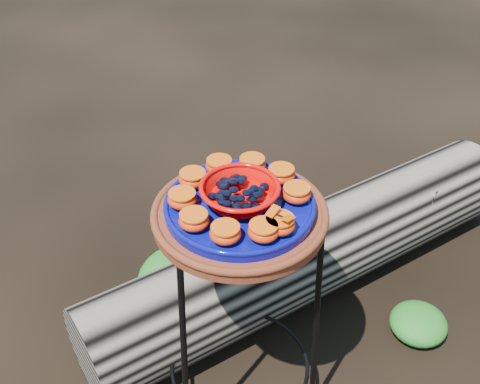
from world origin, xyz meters
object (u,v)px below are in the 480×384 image
object	(u,v)px
driftwood_log	(309,252)
cobalt_plate	(240,207)
plant_stand	(240,319)
terracotta_saucer	(240,216)
red_bowl	(240,195)

from	to	relation	value
driftwood_log	cobalt_plate	bearing A→B (deg)	-135.40
plant_stand	driftwood_log	bearing A→B (deg)	44.60
cobalt_plate	driftwood_log	bearing A→B (deg)	44.60
plant_stand	terracotta_saucer	world-z (taller)	terracotta_saucer
plant_stand	driftwood_log	xyz separation A→B (m)	(0.38, 0.37, -0.19)
terracotta_saucer	plant_stand	bearing A→B (deg)	0.00
terracotta_saucer	cobalt_plate	size ratio (longest dim) A/B	1.17
terracotta_saucer	red_bowl	size ratio (longest dim) A/B	2.33
driftwood_log	plant_stand	bearing A→B (deg)	-135.40
terracotta_saucer	cobalt_plate	xyz separation A→B (m)	(0.00, 0.00, 0.03)
driftwood_log	terracotta_saucer	bearing A→B (deg)	-135.40
terracotta_saucer	red_bowl	xyz separation A→B (m)	(0.00, 0.00, 0.06)
red_bowl	plant_stand	bearing A→B (deg)	0.00
terracotta_saucer	driftwood_log	distance (m)	0.77
terracotta_saucer	cobalt_plate	world-z (taller)	cobalt_plate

